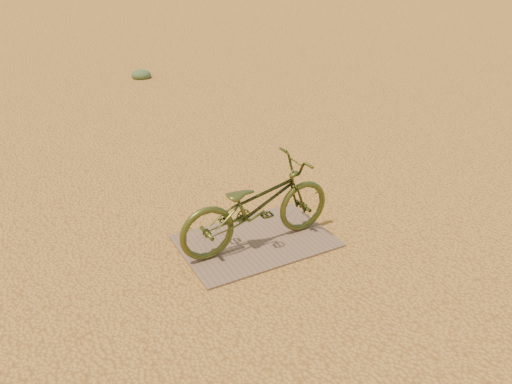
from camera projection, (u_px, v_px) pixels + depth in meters
ground at (247, 227)px, 5.60m from camera, size 120.00×120.00×0.00m
plywood_board at (256, 241)px, 5.33m from camera, size 1.59×1.06×0.02m
bicycle at (257, 205)px, 5.08m from camera, size 1.73×0.65×0.90m
kale_b at (141, 78)px, 11.73m from camera, size 0.45×0.45×0.25m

